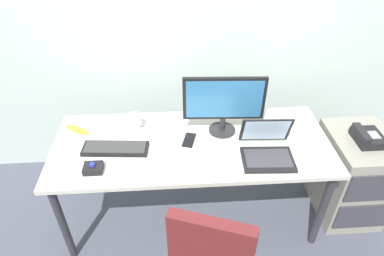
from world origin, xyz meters
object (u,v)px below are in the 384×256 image
Objects in this scene: paper_notepad at (282,124)px; trackball_mouse at (93,168)px; cell_phone at (189,140)px; file_cabinet at (351,175)px; desk_phone at (367,137)px; monitor_main at (224,102)px; laptop at (267,149)px; banana at (77,129)px; keyboard at (115,148)px; coffee_mug at (135,121)px.

trackball_mouse is at bearing -163.25° from paper_notepad.
file_cabinet is at bearing 14.10° from cell_phone.
desk_phone is 0.98m from monitor_main.
laptop is 1.56× the size of paper_notepad.
laptop is at bearing -14.65° from banana.
keyboard is at bearing -156.83° from cell_phone.
keyboard is at bearing -170.29° from paper_notepad.
paper_notepad is (1.23, 0.37, -0.02)m from trackball_mouse.
desk_phone is 1.05× the size of banana.
keyboard is 0.26m from coffee_mug.
paper_notepad is at bearing 57.86° from laptop.
laptop is 2.95× the size of trackball_mouse.
desk_phone is 0.72m from laptop.
trackball_mouse is 0.77× the size of cell_phone.
file_cabinet is 2.09× the size of laptop.
cell_phone is (-1.17, 0.05, -0.00)m from desk_phone.
cell_phone is (0.36, -0.16, -0.05)m from coffee_mug.
desk_phone reaches higher than paper_notepad.
desk_phone is 1.18m from cell_phone.
banana is (-0.39, -0.02, -0.03)m from coffee_mug.
file_cabinet is 1.98m from banana.
banana is at bearing 174.72° from file_cabinet.
monitor_main is 0.62m from coffee_mug.
banana is at bearing -177.20° from coffee_mug.
desk_phone is 0.62× the size of laptop.
trackball_mouse is at bearing -176.23° from laptop.
cell_phone is (0.47, 0.06, -0.01)m from keyboard.
file_cabinet is 0.37m from desk_phone.
paper_notepad is at bearing -1.92° from coffee_mug.
banana is at bearing -175.37° from cell_phone.
trackball_mouse is at bearing -157.66° from monitor_main.
trackball_mouse is at bearing -118.27° from coffee_mug.
keyboard is (-1.65, -0.03, 0.38)m from file_cabinet.
banana is (-1.40, 0.01, 0.01)m from paper_notepad.
paper_notepad is 0.67m from cell_phone.
monitor_main reaches higher than paper_notepad.
laptop is 1.25m from banana.
coffee_mug is 0.58× the size of banana.
monitor_main is 0.33m from cell_phone.
desk_phone is 1.64m from keyboard.
keyboard is (-0.70, -0.15, -0.22)m from monitor_main.
keyboard is 0.94m from laptop.
monitor_main is (-0.95, 0.12, 0.60)m from file_cabinet.
banana reaches higher than keyboard.
trackball_mouse reaches higher than keyboard.
keyboard is at bearing -179.56° from desk_phone.
laptop is at bearing -4.50° from cell_phone.
paper_notepad is (0.43, 0.04, -0.23)m from monitor_main.
keyboard is 2.02× the size of paper_notepad.
coffee_mug is at bearing 61.73° from trackball_mouse.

